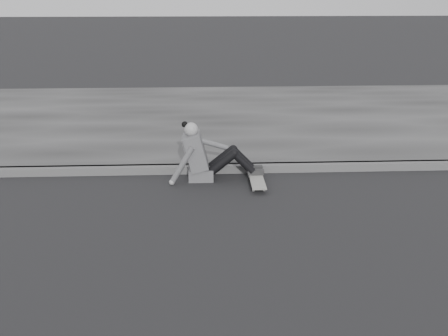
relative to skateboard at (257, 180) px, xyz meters
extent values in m
plane|color=black|center=(1.62, -2.07, -0.07)|extent=(80.00, 80.00, 0.00)
cube|color=#4C4C4C|center=(1.62, 0.51, -0.01)|extent=(24.00, 0.16, 0.12)
cube|color=#343434|center=(1.62, 3.53, -0.01)|extent=(24.00, 6.00, 0.12)
cylinder|color=#9F9F9A|center=(-0.07, -0.26, -0.04)|extent=(0.03, 0.05, 0.05)
cylinder|color=#9F9F9A|center=(0.07, -0.26, -0.04)|extent=(0.03, 0.05, 0.05)
cylinder|color=#9F9F9A|center=(-0.07, 0.26, -0.04)|extent=(0.03, 0.05, 0.05)
cylinder|color=#9F9F9A|center=(0.07, 0.26, -0.04)|extent=(0.03, 0.05, 0.05)
cube|color=#2C2C2E|center=(0.00, -0.26, -0.02)|extent=(0.16, 0.04, 0.03)
cube|color=#2C2C2E|center=(0.00, 0.26, -0.02)|extent=(0.16, 0.04, 0.03)
cube|color=slate|center=(0.00, 0.00, 0.01)|extent=(0.20, 0.78, 0.02)
cube|color=#505153|center=(-0.80, 0.25, 0.02)|extent=(0.36, 0.34, 0.18)
cube|color=#505153|center=(-0.87, 0.25, 0.36)|extent=(0.37, 0.40, 0.57)
cube|color=#505153|center=(-1.00, 0.25, 0.48)|extent=(0.14, 0.30, 0.20)
cylinder|color=gray|center=(-0.92, 0.25, 0.60)|extent=(0.09, 0.09, 0.08)
sphere|color=gray|center=(-0.93, 0.25, 0.69)|extent=(0.20, 0.20, 0.20)
sphere|color=black|center=(-1.02, 0.27, 0.76)|extent=(0.09, 0.09, 0.09)
cylinder|color=black|center=(-0.49, 0.16, 0.21)|extent=(0.43, 0.13, 0.39)
cylinder|color=black|center=(-0.49, 0.34, 0.21)|extent=(0.43, 0.13, 0.39)
cylinder|color=black|center=(-0.19, 0.16, 0.21)|extent=(0.35, 0.11, 0.36)
cylinder|color=black|center=(-0.19, 0.34, 0.21)|extent=(0.35, 0.11, 0.36)
sphere|color=black|center=(-0.32, 0.16, 0.35)|extent=(0.13, 0.13, 0.13)
sphere|color=black|center=(-0.32, 0.34, 0.35)|extent=(0.13, 0.13, 0.13)
cube|color=#292929|center=(0.00, 0.16, 0.05)|extent=(0.24, 0.08, 0.07)
cube|color=#292929|center=(0.00, 0.34, 0.05)|extent=(0.24, 0.08, 0.07)
cylinder|color=#505153|center=(-1.07, 0.04, 0.22)|extent=(0.38, 0.08, 0.58)
sphere|color=gray|center=(-1.22, 0.03, -0.03)|extent=(0.08, 0.08, 0.08)
cylinder|color=#505153|center=(-0.63, 0.41, 0.42)|extent=(0.48, 0.08, 0.21)
camera|label=1|loc=(-0.77, -6.62, 2.66)|focal=40.00mm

